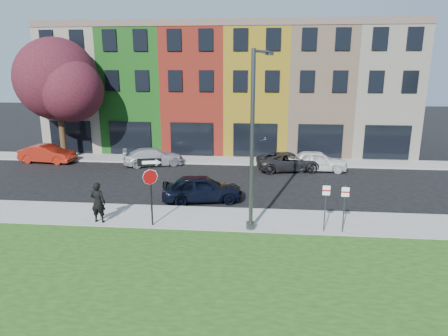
# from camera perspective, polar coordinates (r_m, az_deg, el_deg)

# --- Properties ---
(ground) EXTENTS (120.00, 120.00, 0.00)m
(ground) POSITION_cam_1_polar(r_m,az_deg,el_deg) (16.37, 3.23, -11.59)
(ground) COLOR black
(ground) RESTS_ON ground
(sidewalk_near) EXTENTS (40.00, 3.00, 0.12)m
(sidewalk_near) POSITION_cam_1_polar(r_m,az_deg,el_deg) (19.14, 9.64, -7.59)
(sidewalk_near) COLOR gray
(sidewalk_near) RESTS_ON ground
(sidewalk_far) EXTENTS (40.00, 2.40, 0.12)m
(sidewalk_far) POSITION_cam_1_polar(r_m,az_deg,el_deg) (30.73, -1.25, 1.11)
(sidewalk_far) COLOR gray
(sidewalk_far) RESTS_ON ground
(rowhouse_block) EXTENTS (30.00, 10.12, 10.00)m
(rowhouse_block) POSITION_cam_1_polar(r_m,az_deg,el_deg) (36.06, 0.66, 11.03)
(rowhouse_block) COLOR beige
(rowhouse_block) RESTS_ON ground
(stop_sign) EXTENTS (1.03, 0.28, 3.12)m
(stop_sign) POSITION_cam_1_polar(r_m,az_deg,el_deg) (17.94, -10.49, -1.46)
(stop_sign) COLOR black
(stop_sign) RESTS_ON sidewalk_near
(man) EXTENTS (0.76, 0.55, 1.91)m
(man) POSITION_cam_1_polar(r_m,az_deg,el_deg) (19.28, -17.55, -4.69)
(man) COLOR black
(man) RESTS_ON sidewalk_near
(sedan_near) EXTENTS (3.40, 4.97, 1.47)m
(sedan_near) POSITION_cam_1_polar(r_m,az_deg,el_deg) (21.60, -3.15, -2.91)
(sedan_near) COLOR black
(sedan_near) RESTS_ON ground
(parked_car_red) EXTENTS (2.10, 4.37, 1.36)m
(parked_car_red) POSITION_cam_1_polar(r_m,az_deg,el_deg) (32.97, -23.93, 1.88)
(parked_car_red) COLOR maroon
(parked_car_red) RESTS_ON ground
(parked_car_silver) EXTENTS (4.55, 5.49, 1.27)m
(parked_car_silver) POSITION_cam_1_polar(r_m,az_deg,el_deg) (29.80, -10.03, 1.59)
(parked_car_silver) COLOR #A2A3A7
(parked_car_silver) RESTS_ON ground
(parked_car_dark) EXTENTS (3.97, 5.45, 1.28)m
(parked_car_dark) POSITION_cam_1_polar(r_m,az_deg,el_deg) (28.26, 9.36, 0.92)
(parked_car_dark) COLOR black
(parked_car_dark) RESTS_ON ground
(parked_car_white) EXTENTS (1.86, 4.23, 1.42)m
(parked_car_white) POSITION_cam_1_polar(r_m,az_deg,el_deg) (28.56, 13.13, 1.02)
(parked_car_white) COLOR white
(parked_car_white) RESTS_ON ground
(street_lamp) EXTENTS (1.05, 2.50, 7.72)m
(street_lamp) POSITION_cam_1_polar(r_m,az_deg,el_deg) (17.09, 4.27, 3.75)
(street_lamp) COLOR #414346
(street_lamp) RESTS_ON sidewalk_near
(parking_sign_a) EXTENTS (0.32, 0.08, 2.19)m
(parking_sign_a) POSITION_cam_1_polar(r_m,az_deg,el_deg) (17.76, 14.30, -4.70)
(parking_sign_a) COLOR #414346
(parking_sign_a) RESTS_ON sidewalk_near
(parking_sign_b) EXTENTS (0.32, 0.09, 2.14)m
(parking_sign_b) POSITION_cam_1_polar(r_m,az_deg,el_deg) (17.91, 16.83, -4.81)
(parking_sign_b) COLOR #414346
(parking_sign_b) RESTS_ON sidewalk_near
(tree_purple) EXTENTS (7.25, 6.35, 9.06)m
(tree_purple) POSITION_cam_1_polar(r_m,az_deg,el_deg) (32.75, -22.52, 11.37)
(tree_purple) COLOR #301D10
(tree_purple) RESTS_ON sidewalk_far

